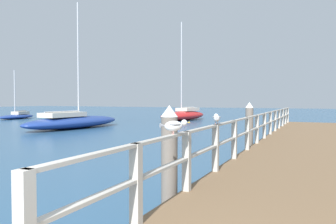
{
  "coord_description": "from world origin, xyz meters",
  "views": [
    {
      "loc": [
        0.49,
        -1.02,
        1.96
      ],
      "look_at": [
        -3.9,
        8.72,
        1.57
      ],
      "focal_mm": 36.46,
      "sensor_mm": 36.0,
      "label": 1
    }
  ],
  "objects_px": {
    "boat_0": "(74,121)",
    "dock_piling_near": "(169,159)",
    "seagull_foreground": "(174,125)",
    "seagull_background": "(216,118)",
    "boat_4": "(17,116)",
    "boat_3": "(184,115)",
    "dock_piling_far": "(249,128)"
  },
  "relations": [
    {
      "from": "dock_piling_far",
      "to": "boat_4",
      "type": "bearing_deg",
      "value": 153.52
    },
    {
      "from": "dock_piling_far",
      "to": "seagull_background",
      "type": "bearing_deg",
      "value": -86.09
    },
    {
      "from": "seagull_foreground",
      "to": "boat_0",
      "type": "relative_size",
      "value": 0.04
    },
    {
      "from": "seagull_foreground",
      "to": "boat_3",
      "type": "relative_size",
      "value": 0.04
    },
    {
      "from": "dock_piling_far",
      "to": "seagull_foreground",
      "type": "distance_m",
      "value": 7.81
    },
    {
      "from": "seagull_foreground",
      "to": "boat_3",
      "type": "xyz_separation_m",
      "value": [
        -10.02,
        25.64,
        -1.08
      ]
    },
    {
      "from": "seagull_foreground",
      "to": "boat_0",
      "type": "height_order",
      "value": "boat_0"
    },
    {
      "from": "dock_piling_far",
      "to": "seagull_foreground",
      "type": "relative_size",
      "value": 4.92
    },
    {
      "from": "boat_3",
      "to": "dock_piling_far",
      "type": "bearing_deg",
      "value": 128.39
    },
    {
      "from": "dock_piling_far",
      "to": "seagull_background",
      "type": "height_order",
      "value": "dock_piling_far"
    },
    {
      "from": "dock_piling_far",
      "to": "boat_4",
      "type": "relative_size",
      "value": 0.38
    },
    {
      "from": "boat_4",
      "to": "boat_3",
      "type": "bearing_deg",
      "value": -171.97
    },
    {
      "from": "dock_piling_near",
      "to": "boat_3",
      "type": "distance_m",
      "value": 26.74
    },
    {
      "from": "seagull_foreground",
      "to": "seagull_background",
      "type": "distance_m",
      "value": 2.26
    },
    {
      "from": "seagull_foreground",
      "to": "boat_4",
      "type": "xyz_separation_m",
      "value": [
        -26.31,
        20.69,
        -1.28
      ]
    },
    {
      "from": "dock_piling_near",
      "to": "boat_4",
      "type": "bearing_deg",
      "value": 142.36
    },
    {
      "from": "seagull_background",
      "to": "boat_3",
      "type": "bearing_deg",
      "value": 94.53
    },
    {
      "from": "dock_piling_far",
      "to": "boat_3",
      "type": "bearing_deg",
      "value": 118.34
    },
    {
      "from": "dock_piling_near",
      "to": "boat_0",
      "type": "distance_m",
      "value": 18.62
    },
    {
      "from": "boat_0",
      "to": "boat_4",
      "type": "xyz_separation_m",
      "value": [
        -12.84,
        6.75,
        -0.17
      ]
    },
    {
      "from": "boat_4",
      "to": "dock_piling_near",
      "type": "bearing_deg",
      "value": 133.5
    },
    {
      "from": "dock_piling_far",
      "to": "boat_3",
      "type": "distance_m",
      "value": 20.3
    },
    {
      "from": "dock_piling_far",
      "to": "boat_3",
      "type": "xyz_separation_m",
      "value": [
        -9.63,
        17.86,
        -0.44
      ]
    },
    {
      "from": "seagull_background",
      "to": "boat_0",
      "type": "xyz_separation_m",
      "value": [
        -13.46,
        11.69,
        -1.11
      ]
    },
    {
      "from": "seagull_foreground",
      "to": "dock_piling_near",
      "type": "bearing_deg",
      "value": 162.02
    },
    {
      "from": "dock_piling_near",
      "to": "seagull_background",
      "type": "relative_size",
      "value": 4.01
    },
    {
      "from": "seagull_background",
      "to": "boat_4",
      "type": "relative_size",
      "value": 0.09
    },
    {
      "from": "seagull_background",
      "to": "dock_piling_far",
      "type": "bearing_deg",
      "value": 75.27
    },
    {
      "from": "boat_0",
      "to": "dock_piling_near",
      "type": "bearing_deg",
      "value": -40.32
    },
    {
      "from": "boat_3",
      "to": "boat_4",
      "type": "xyz_separation_m",
      "value": [
        -16.29,
        -4.94,
        -0.2
      ]
    },
    {
      "from": "dock_piling_near",
      "to": "boat_0",
      "type": "height_order",
      "value": "boat_0"
    },
    {
      "from": "seagull_foreground",
      "to": "boat_3",
      "type": "height_order",
      "value": "boat_3"
    }
  ]
}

